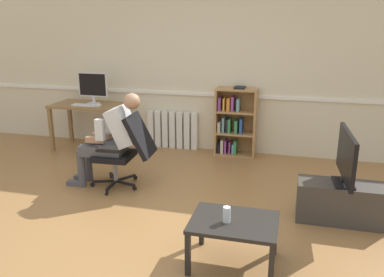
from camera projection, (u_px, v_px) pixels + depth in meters
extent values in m
plane|color=olive|center=(158.00, 223.00, 4.19)|extent=(18.00, 18.00, 0.00)
cube|color=beige|center=(212.00, 67.00, 6.26)|extent=(12.00, 0.10, 2.70)
cube|color=white|center=(210.00, 95.00, 6.33)|extent=(12.00, 0.03, 0.05)
cube|color=olive|center=(51.00, 130.00, 6.41)|extent=(0.06, 0.06, 0.72)
cube|color=olive|center=(112.00, 134.00, 6.15)|extent=(0.06, 0.06, 0.72)
cube|color=olive|center=(127.00, 125.00, 6.69)|extent=(0.06, 0.06, 0.72)
cube|color=olive|center=(70.00, 121.00, 6.95)|extent=(0.06, 0.06, 0.72)
cube|color=olive|center=(88.00, 105.00, 6.44)|extent=(1.15, 0.66, 0.04)
cube|color=silver|center=(93.00, 103.00, 6.48)|extent=(0.18, 0.14, 0.01)
cube|color=silver|center=(94.00, 99.00, 6.48)|extent=(0.04, 0.02, 0.10)
cube|color=silver|center=(93.00, 85.00, 6.41)|extent=(0.50, 0.02, 0.39)
cube|color=black|center=(92.00, 85.00, 6.40)|extent=(0.46, 0.00, 0.35)
cube|color=white|center=(84.00, 105.00, 6.30)|extent=(0.40, 0.12, 0.02)
cube|color=white|center=(99.00, 105.00, 6.26)|extent=(0.06, 0.10, 0.03)
cube|color=#AD7F4C|center=(217.00, 121.00, 6.25)|extent=(0.03, 0.28, 1.06)
cube|color=#AD7F4C|center=(255.00, 124.00, 6.10)|extent=(0.03, 0.28, 1.06)
cube|color=#AD7F4C|center=(237.00, 120.00, 6.30)|extent=(0.60, 0.02, 1.06)
cube|color=#AD7F4C|center=(235.00, 154.00, 6.32)|extent=(0.57, 0.28, 0.03)
cube|color=#AD7F4C|center=(235.00, 133.00, 6.22)|extent=(0.57, 0.28, 0.03)
cube|color=#AD7F4C|center=(236.00, 112.00, 6.13)|extent=(0.57, 0.28, 0.03)
cube|color=#AD7F4C|center=(237.00, 89.00, 6.03)|extent=(0.57, 0.28, 0.03)
cube|color=black|center=(219.00, 147.00, 6.36)|extent=(0.03, 0.19, 0.15)
cube|color=beige|center=(220.00, 127.00, 6.25)|extent=(0.04, 0.19, 0.16)
cube|color=#89428E|center=(220.00, 104.00, 6.15)|extent=(0.04, 0.19, 0.20)
cube|color=beige|center=(223.00, 146.00, 6.33)|extent=(0.05, 0.19, 0.22)
cube|color=#6699A3|center=(224.00, 124.00, 6.24)|extent=(0.04, 0.19, 0.23)
cube|color=gold|center=(225.00, 104.00, 6.14)|extent=(0.03, 0.19, 0.19)
cube|color=#89428E|center=(226.00, 146.00, 6.34)|extent=(0.03, 0.19, 0.20)
cube|color=black|center=(228.00, 125.00, 6.23)|extent=(0.04, 0.19, 0.21)
cube|color=red|center=(228.00, 105.00, 6.13)|extent=(0.03, 0.19, 0.16)
cube|color=#89428E|center=(230.00, 147.00, 6.32)|extent=(0.02, 0.19, 0.19)
cube|color=#38844C|center=(230.00, 125.00, 6.21)|extent=(0.04, 0.19, 0.22)
cube|color=orange|center=(229.00, 104.00, 6.11)|extent=(0.05, 0.19, 0.20)
cube|color=#6699A3|center=(233.00, 148.00, 6.31)|extent=(0.03, 0.19, 0.15)
cube|color=#38844C|center=(236.00, 126.00, 6.18)|extent=(0.05, 0.19, 0.20)
cube|color=#89428E|center=(233.00, 104.00, 6.09)|extent=(0.04, 0.19, 0.23)
cube|color=#38844C|center=(236.00, 147.00, 6.29)|extent=(0.04, 0.19, 0.22)
cube|color=#2D519E|center=(241.00, 125.00, 6.16)|extent=(0.04, 0.19, 0.23)
cube|color=#6699A3|center=(239.00, 105.00, 6.09)|extent=(0.05, 0.19, 0.19)
cube|color=black|center=(240.00, 88.00, 6.03)|extent=(0.16, 0.22, 0.02)
cube|color=white|center=(151.00, 128.00, 6.70)|extent=(0.10, 0.08, 0.62)
cube|color=white|center=(158.00, 129.00, 6.67)|extent=(0.10, 0.08, 0.62)
cube|color=white|center=(165.00, 129.00, 6.64)|extent=(0.10, 0.08, 0.62)
cube|color=white|center=(173.00, 130.00, 6.61)|extent=(0.10, 0.08, 0.62)
cube|color=white|center=(180.00, 130.00, 6.58)|extent=(0.10, 0.08, 0.62)
cube|color=white|center=(187.00, 131.00, 6.55)|extent=(0.10, 0.08, 0.62)
cube|color=white|center=(195.00, 131.00, 6.52)|extent=(0.10, 0.08, 0.62)
cube|color=black|center=(111.00, 185.00, 4.98)|extent=(0.05, 0.30, 0.02)
cylinder|color=black|center=(107.00, 193.00, 4.85)|extent=(0.02, 0.06, 0.06)
cube|color=black|center=(125.00, 183.00, 5.05)|extent=(0.30, 0.11, 0.02)
cylinder|color=black|center=(135.00, 188.00, 4.99)|extent=(0.06, 0.04, 0.06)
cube|color=black|center=(126.00, 178.00, 5.22)|extent=(0.19, 0.27, 0.02)
cylinder|color=black|center=(135.00, 178.00, 5.33)|extent=(0.05, 0.06, 0.06)
cube|color=black|center=(113.00, 177.00, 5.26)|extent=(0.22, 0.26, 0.02)
cylinder|color=black|center=(111.00, 176.00, 5.40)|extent=(0.05, 0.06, 0.06)
cube|color=black|center=(104.00, 181.00, 5.11)|extent=(0.29, 0.14, 0.02)
cylinder|color=black|center=(92.00, 185.00, 5.10)|extent=(0.06, 0.04, 0.06)
cylinder|color=gray|center=(115.00, 169.00, 5.08)|extent=(0.05, 0.05, 0.30)
cube|color=black|center=(114.00, 156.00, 5.03)|extent=(0.48, 0.48, 0.07)
cube|color=black|center=(140.00, 136.00, 4.88)|extent=(0.33, 0.45, 0.53)
cube|color=black|center=(123.00, 139.00, 5.23)|extent=(0.28, 0.06, 0.03)
cube|color=black|center=(107.00, 151.00, 4.74)|extent=(0.28, 0.06, 0.03)
cube|color=#4C4C51|center=(114.00, 148.00, 5.00)|extent=(0.28, 0.35, 0.14)
cube|color=silver|center=(123.00, 126.00, 4.89)|extent=(0.39, 0.36, 0.52)
sphere|color=#A87A5B|center=(132.00, 101.00, 4.77)|extent=(0.20, 0.20, 0.20)
cube|color=white|center=(93.00, 139.00, 5.02)|extent=(0.15, 0.04, 0.02)
cube|color=#4C4C51|center=(102.00, 147.00, 5.14)|extent=(0.42, 0.15, 0.13)
cylinder|color=#4C4C51|center=(88.00, 164.00, 5.25)|extent=(0.10, 0.10, 0.46)
cube|color=#4C4C51|center=(83.00, 178.00, 5.33)|extent=(0.22, 0.10, 0.06)
cube|color=#4C4C51|center=(95.00, 151.00, 4.95)|extent=(0.42, 0.15, 0.13)
cylinder|color=#4C4C51|center=(81.00, 169.00, 5.07)|extent=(0.10, 0.10, 0.46)
cube|color=#4C4C51|center=(76.00, 183.00, 5.14)|extent=(0.22, 0.10, 0.06)
cube|color=silver|center=(110.00, 123.00, 5.09)|extent=(0.10, 0.09, 0.26)
cube|color=#A87A5B|center=(102.00, 136.00, 5.09)|extent=(0.24, 0.08, 0.07)
cube|color=silver|center=(100.00, 130.00, 4.79)|extent=(0.10, 0.09, 0.26)
cube|color=#A87A5B|center=(95.00, 140.00, 4.91)|extent=(0.24, 0.08, 0.07)
cube|color=#3D3833|center=(341.00, 202.00, 4.18)|extent=(0.91, 0.36, 0.43)
cube|color=black|center=(343.00, 183.00, 4.12)|extent=(0.22, 0.33, 0.02)
cylinder|color=black|center=(344.00, 180.00, 4.11)|extent=(0.04, 0.04, 0.05)
cube|color=black|center=(346.00, 155.00, 4.03)|extent=(0.09, 0.86, 0.49)
cube|color=#9EBCF4|center=(349.00, 155.00, 4.03)|extent=(0.05, 0.80, 0.45)
cube|color=black|center=(188.00, 254.00, 3.28)|extent=(0.04, 0.04, 0.39)
cube|color=black|center=(271.00, 267.00, 3.12)|extent=(0.04, 0.04, 0.39)
cube|color=black|center=(275.00, 235.00, 3.58)|extent=(0.04, 0.04, 0.39)
cube|color=black|center=(202.00, 225.00, 3.75)|extent=(0.04, 0.04, 0.39)
cube|color=black|center=(234.00, 222.00, 3.37)|extent=(0.74, 0.56, 0.03)
cylinder|color=silver|center=(227.00, 214.00, 3.33)|extent=(0.07, 0.07, 0.14)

